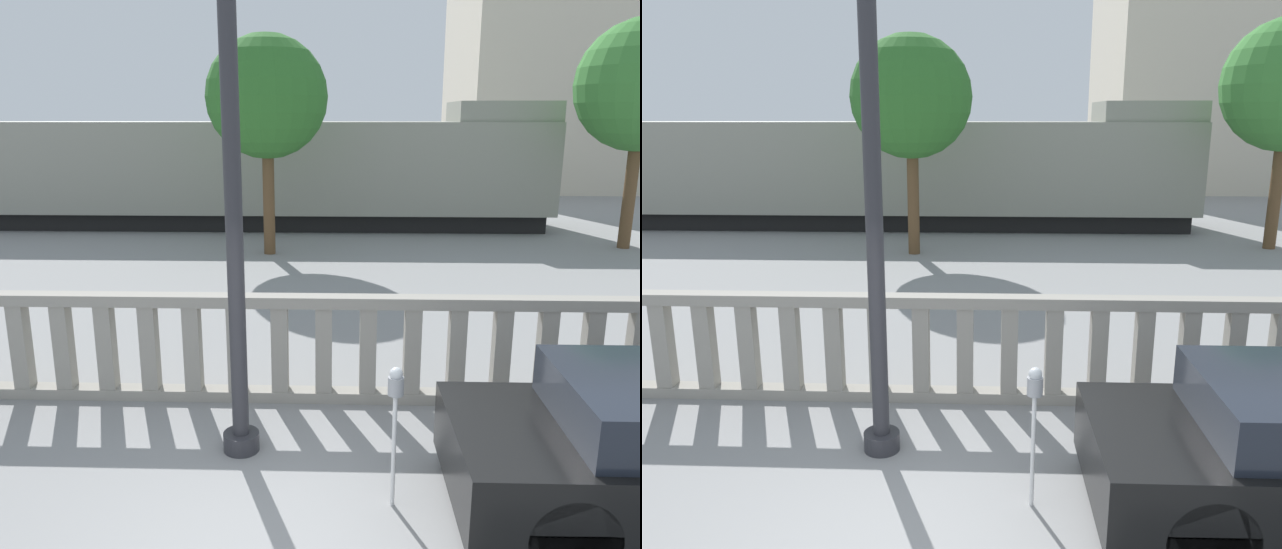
# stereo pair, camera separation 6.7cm
# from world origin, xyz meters

# --- Properties ---
(balustrade) EXTENTS (14.14, 0.24, 1.37)m
(balustrade) POSITION_xyz_m (0.00, 3.07, 0.68)
(balustrade) COLOR gray
(balustrade) RESTS_ON ground
(lamppost) EXTENTS (0.38, 0.38, 5.63)m
(lamppost) POSITION_xyz_m (-0.58, 1.83, 2.77)
(lamppost) COLOR #2D2D33
(lamppost) RESTS_ON ground
(parking_meter) EXTENTS (0.14, 0.14, 1.36)m
(parking_meter) POSITION_xyz_m (0.96, 0.91, 1.05)
(parking_meter) COLOR silver
(parking_meter) RESTS_ON ground
(train_near) EXTENTS (22.59, 2.88, 3.91)m
(train_near) POSITION_xyz_m (-4.16, 15.85, 1.75)
(train_near) COLOR black
(train_near) RESTS_ON ground
(building_block) EXTENTS (10.22, 9.56, 11.77)m
(building_block) POSITION_xyz_m (11.45, 28.90, 5.88)
(building_block) COLOR beige
(building_block) RESTS_ON ground
(tree_right) EXTENTS (3.01, 3.01, 5.44)m
(tree_right) POSITION_xyz_m (-1.36, 11.68, 3.91)
(tree_right) COLOR brown
(tree_right) RESTS_ON ground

